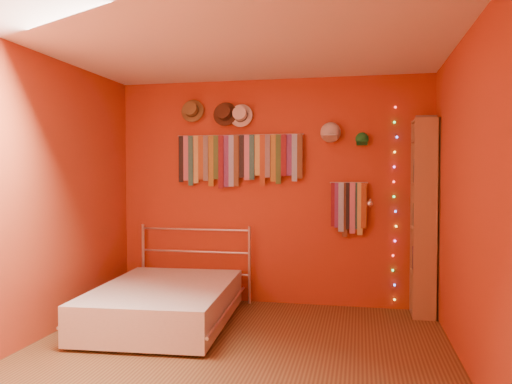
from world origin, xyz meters
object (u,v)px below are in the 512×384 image
Objects in this scene: tie_rack at (238,157)px; bookshelf at (428,217)px; reading_lamp at (370,203)px; bed at (165,303)px.

tie_rack is 0.72× the size of bookshelf.
tie_rack is 1.53m from reading_lamp.
bed is (-1.94, -0.79, -0.94)m from reading_lamp.
tie_rack reaches higher than reading_lamp.
bookshelf is (0.57, -0.00, -0.13)m from reading_lamp.
bed is (-0.49, -0.94, -1.43)m from tie_rack.
tie_rack reaches higher than bed.
reading_lamp is at bearing -6.06° from tie_rack.
reading_lamp reaches higher than bed.
reading_lamp is at bearing 18.25° from bed.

